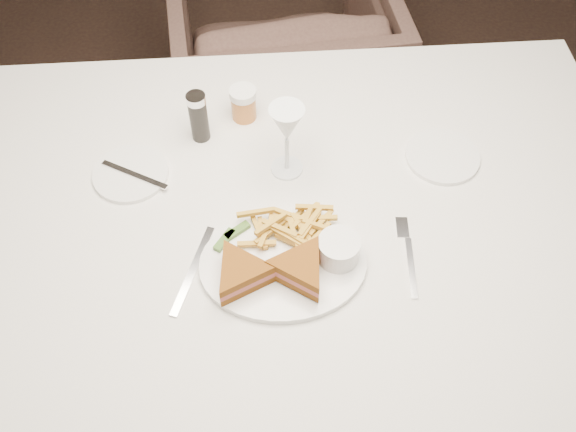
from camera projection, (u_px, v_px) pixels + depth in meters
The scene contains 4 objects.
ground at pixel (422, 417), 1.81m from camera, with size 5.00×5.00×0.00m, color black.
table at pixel (287, 301), 1.61m from camera, with size 1.48×0.99×0.75m, color silver.
chair_far at pixel (280, 50), 2.20m from camera, with size 0.71×0.66×0.73m, color #46312B.
table_setting at pixel (280, 217), 1.25m from camera, with size 0.83×0.61×0.18m.
Camera 1 is at (-0.41, -0.61, 1.79)m, focal length 40.00 mm.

